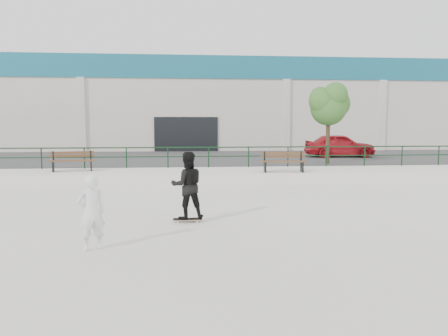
{
  "coord_description": "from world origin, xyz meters",
  "views": [
    {
      "loc": [
        -0.25,
        -10.69,
        2.64
      ],
      "look_at": [
        0.94,
        2.0,
        1.36
      ],
      "focal_mm": 35.0,
      "sensor_mm": 36.0,
      "label": 1
    }
  ],
  "objects": [
    {
      "name": "skateboard",
      "position": [
        -0.15,
        0.97,
        0.07
      ],
      "size": [
        0.78,
        0.22,
        0.09
      ],
      "rotation": [
        0.0,
        0.0,
        0.01
      ],
      "color": "black",
      "rests_on": "ground"
    },
    {
      "name": "parking_strip",
      "position": [
        0.0,
        18.0,
        0.25
      ],
      "size": [
        60.0,
        14.0,
        0.5
      ],
      "primitive_type": "cube",
      "color": "#393939",
      "rests_on": "ground"
    },
    {
      "name": "ground",
      "position": [
        0.0,
        0.0,
        0.0
      ],
      "size": [
        120.0,
        120.0,
        0.0
      ],
      "primitive_type": "plane",
      "color": "white",
      "rests_on": "ground"
    },
    {
      "name": "red_car",
      "position": [
        9.95,
        16.99,
        1.26
      ],
      "size": [
        4.59,
        2.13,
        1.52
      ],
      "primitive_type": "imported",
      "rotation": [
        0.0,
        0.0,
        1.5
      ],
      "color": "#AC151E",
      "rests_on": "parking_strip"
    },
    {
      "name": "standing_skater",
      "position": [
        -0.15,
        0.97,
        1.0
      ],
      "size": [
        0.97,
        0.8,
        1.81
      ],
      "primitive_type": "imported",
      "rotation": [
        0.0,
        0.0,
        3.28
      ],
      "color": "black",
      "rests_on": "skateboard"
    },
    {
      "name": "railing",
      "position": [
        -0.0,
        10.8,
        1.24
      ],
      "size": [
        28.0,
        0.06,
        1.03
      ],
      "color": "#123219",
      "rests_on": "ledge"
    },
    {
      "name": "bench_right",
      "position": [
        4.23,
        8.47,
        0.95
      ],
      "size": [
        2.03,
        0.74,
        0.92
      ],
      "rotation": [
        0.0,
        0.0,
        -0.09
      ],
      "color": "#543A1C",
      "rests_on": "ledge"
    },
    {
      "name": "seated_skater",
      "position": [
        -2.18,
        -1.48,
        0.8
      ],
      "size": [
        0.7,
        0.61,
        1.6
      ],
      "primitive_type": "imported",
      "rotation": [
        0.0,
        0.0,
        3.62
      ],
      "color": "white",
      "rests_on": "ground"
    },
    {
      "name": "bench_left",
      "position": [
        -5.32,
        9.79,
        0.95
      ],
      "size": [
        2.04,
        0.96,
        0.91
      ],
      "rotation": [
        0.0,
        0.0,
        0.21
      ],
      "color": "#543A1C",
      "rests_on": "ledge"
    },
    {
      "name": "ledge",
      "position": [
        0.0,
        9.5,
        0.25
      ],
      "size": [
        30.0,
        3.0,
        0.5
      ],
      "primitive_type": "cube",
      "color": "silver",
      "rests_on": "ground"
    },
    {
      "name": "tree",
      "position": [
        7.62,
        12.43,
        3.75
      ],
      "size": [
        2.44,
        2.17,
        4.34
      ],
      "color": "#493424",
      "rests_on": "parking_strip"
    },
    {
      "name": "commercial_building",
      "position": [
        -0.0,
        31.99,
        4.58
      ],
      "size": [
        44.2,
        16.33,
        8.0
      ],
      "color": "silver",
      "rests_on": "ground"
    }
  ]
}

